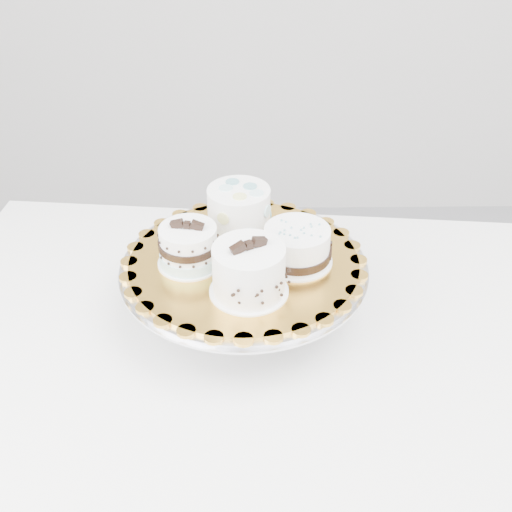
{
  "coord_description": "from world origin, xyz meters",
  "views": [
    {
      "loc": [
        -0.14,
        -0.69,
        1.46
      ],
      "look_at": [
        -0.13,
        0.14,
        0.87
      ],
      "focal_mm": 45.0,
      "sensor_mm": 36.0,
      "label": 1
    }
  ],
  "objects_px": {
    "cake_dots": "(239,210)",
    "cake_ribbon": "(297,246)",
    "cake_stand": "(244,279)",
    "cake_board": "(244,261)",
    "cake_banded": "(189,247)",
    "table": "(258,371)",
    "cake_swirl": "(249,272)"
  },
  "relations": [
    {
      "from": "cake_stand",
      "to": "cake_ribbon",
      "type": "height_order",
      "value": "cake_ribbon"
    },
    {
      "from": "table",
      "to": "cake_stand",
      "type": "distance_m",
      "value": 0.17
    },
    {
      "from": "cake_stand",
      "to": "cake_board",
      "type": "bearing_deg",
      "value": 135.0
    },
    {
      "from": "cake_swirl",
      "to": "cake_ribbon",
      "type": "relative_size",
      "value": 1.19
    },
    {
      "from": "cake_board",
      "to": "cake_swirl",
      "type": "height_order",
      "value": "cake_swirl"
    },
    {
      "from": "cake_ribbon",
      "to": "cake_board",
      "type": "bearing_deg",
      "value": -175.07
    },
    {
      "from": "cake_stand",
      "to": "cake_ribbon",
      "type": "xyz_separation_m",
      "value": [
        0.08,
        -0.0,
        0.07
      ]
    },
    {
      "from": "cake_swirl",
      "to": "cake_dots",
      "type": "height_order",
      "value": "cake_swirl"
    },
    {
      "from": "cake_stand",
      "to": "cake_banded",
      "type": "xyz_separation_m",
      "value": [
        -0.09,
        -0.01,
        0.07
      ]
    },
    {
      "from": "cake_stand",
      "to": "cake_dots",
      "type": "relative_size",
      "value": 3.14
    },
    {
      "from": "cake_banded",
      "to": "cake_ribbon",
      "type": "bearing_deg",
      "value": 11.21
    },
    {
      "from": "table",
      "to": "cake_banded",
      "type": "height_order",
      "value": "cake_banded"
    },
    {
      "from": "cake_banded",
      "to": "cake_ribbon",
      "type": "height_order",
      "value": "cake_banded"
    },
    {
      "from": "cake_swirl",
      "to": "cake_stand",
      "type": "bearing_deg",
      "value": 67.08
    },
    {
      "from": "table",
      "to": "cake_ribbon",
      "type": "distance_m",
      "value": 0.24
    },
    {
      "from": "table",
      "to": "cake_board",
      "type": "distance_m",
      "value": 0.2
    },
    {
      "from": "table",
      "to": "cake_ribbon",
      "type": "xyz_separation_m",
      "value": [
        0.06,
        0.05,
        0.23
      ]
    },
    {
      "from": "cake_board",
      "to": "cake_banded",
      "type": "xyz_separation_m",
      "value": [
        -0.09,
        -0.01,
        0.03
      ]
    },
    {
      "from": "cake_board",
      "to": "cake_dots",
      "type": "xyz_separation_m",
      "value": [
        -0.01,
        0.09,
        0.04
      ]
    },
    {
      "from": "cake_dots",
      "to": "cake_banded",
      "type": "bearing_deg",
      "value": -120.98
    },
    {
      "from": "cake_board",
      "to": "cake_dots",
      "type": "height_order",
      "value": "cake_dots"
    },
    {
      "from": "cake_banded",
      "to": "cake_dots",
      "type": "relative_size",
      "value": 0.82
    },
    {
      "from": "table",
      "to": "cake_board",
      "type": "xyz_separation_m",
      "value": [
        -0.02,
        0.05,
        0.19
      ]
    },
    {
      "from": "table",
      "to": "cake_ribbon",
      "type": "height_order",
      "value": "cake_ribbon"
    },
    {
      "from": "cake_swirl",
      "to": "cake_dots",
      "type": "xyz_separation_m",
      "value": [
        -0.02,
        0.17,
        0.0
      ]
    },
    {
      "from": "cake_board",
      "to": "cake_swirl",
      "type": "xyz_separation_m",
      "value": [
        0.01,
        -0.08,
        0.04
      ]
    },
    {
      "from": "cake_board",
      "to": "cake_swirl",
      "type": "distance_m",
      "value": 0.09
    },
    {
      "from": "cake_board",
      "to": "cake_banded",
      "type": "distance_m",
      "value": 0.09
    },
    {
      "from": "cake_swirl",
      "to": "cake_ribbon",
      "type": "distance_m",
      "value": 0.11
    },
    {
      "from": "cake_dots",
      "to": "cake_stand",
      "type": "bearing_deg",
      "value": -77.53
    },
    {
      "from": "cake_dots",
      "to": "cake_ribbon",
      "type": "height_order",
      "value": "cake_dots"
    },
    {
      "from": "cake_stand",
      "to": "cake_board",
      "type": "height_order",
      "value": "cake_board"
    }
  ]
}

